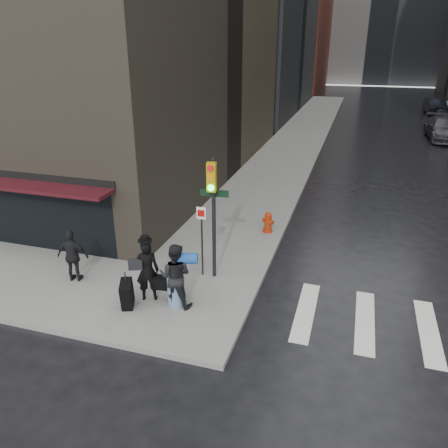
{
  "coord_description": "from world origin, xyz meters",
  "views": [
    {
      "loc": [
        4.35,
        -9.57,
        7.02
      ],
      "look_at": [
        0.35,
        3.41,
        1.3
      ],
      "focal_mm": 35.0,
      "sensor_mm": 36.0,
      "label": 1
    }
  ],
  "objects": [
    {
      "name": "man_jeans",
      "position": [
        -0.0,
        0.02,
        1.09
      ],
      "size": [
        1.36,
        0.79,
        1.88
      ],
      "rotation": [
        0.0,
        0.0,
        3.23
      ],
      "color": "black",
      "rests_on": "ground"
    },
    {
      "name": "storefront",
      "position": [
        -7.0,
        1.9,
        1.83
      ],
      "size": [
        8.4,
        1.11,
        2.83
      ],
      "color": "black",
      "rests_on": "ground"
    },
    {
      "name": "parked_car_3",
      "position": [
        10.59,
        27.38,
        0.84
      ],
      "size": [
        2.51,
        5.83,
        1.67
      ],
      "primitive_type": "imported",
      "rotation": [
        0.0,
        0.0,
        0.03
      ],
      "color": "#414146",
      "rests_on": "ground"
    },
    {
      "name": "man_overcoat",
      "position": [
        -0.95,
        -0.04,
        1.0
      ],
      "size": [
        1.02,
        1.3,
        2.02
      ],
      "rotation": [
        0.0,
        0.0,
        3.51
      ],
      "color": "black",
      "rests_on": "ground"
    },
    {
      "name": "ground",
      "position": [
        0.0,
        0.0,
        0.0
      ],
      "size": [
        140.0,
        140.0,
        0.0
      ],
      "primitive_type": "plane",
      "color": "black",
      "rests_on": "ground"
    },
    {
      "name": "parked_car_4",
      "position": [
        11.38,
        34.06,
        0.79
      ],
      "size": [
        2.19,
        4.78,
        1.59
      ],
      "primitive_type": "imported",
      "rotation": [
        0.0,
        0.0,
        -0.07
      ],
      "color": "black",
      "rests_on": "ground"
    },
    {
      "name": "man_greycoat",
      "position": [
        -3.52,
        0.39,
        0.98
      ],
      "size": [
        1.02,
        0.56,
        1.66
      ],
      "rotation": [
        0.0,
        0.0,
        3.31
      ],
      "color": "black",
      "rests_on": "ground"
    },
    {
      "name": "traffic_light",
      "position": [
        0.47,
        1.81,
        2.62
      ],
      "size": [
        0.96,
        0.46,
        3.83
      ],
      "rotation": [
        0.0,
        0.0,
        0.07
      ],
      "color": "black",
      "rests_on": "ground"
    },
    {
      "name": "sidewalk_left",
      "position": [
        0.0,
        27.0,
        0.07
      ],
      "size": [
        4.0,
        50.0,
        0.15
      ],
      "primitive_type": "cube",
      "color": "slate",
      "rests_on": "ground"
    },
    {
      "name": "parked_car_5",
      "position": [
        11.59,
        40.74,
        0.79
      ],
      "size": [
        2.05,
        4.9,
        1.58
      ],
      "primitive_type": "imported",
      "rotation": [
        0.0,
        0.0,
        0.08
      ],
      "color": "black",
      "rests_on": "ground"
    },
    {
      "name": "fire_hydrant",
      "position": [
        1.4,
        5.78,
        0.52
      ],
      "size": [
        0.48,
        0.36,
        0.82
      ],
      "rotation": [
        0.0,
        0.0,
        -0.37
      ],
      "color": "#9B2509",
      "rests_on": "ground"
    }
  ]
}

